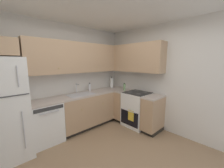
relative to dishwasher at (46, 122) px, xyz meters
name	(u,v)px	position (x,y,z in m)	size (l,w,h in m)	color
ground_plane	(112,164)	(0.57, -1.47, -0.44)	(3.53, 3.53, 0.02)	#937556
wall_back	(63,78)	(0.57, 0.33, 0.87)	(3.63, 0.05, 2.60)	silver
wall_right	(166,79)	(2.35, -1.47, 0.87)	(0.05, 3.63, 2.60)	silver
dishwasher	(46,122)	(0.00, 0.00, 0.00)	(0.60, 0.63, 0.86)	white
lower_cabinets_back	(86,110)	(1.02, 0.00, 0.00)	(1.42, 0.62, 0.86)	tan
countertop_back	(86,94)	(1.01, 0.00, 0.45)	(2.63, 0.60, 0.04)	#B7A89E
lower_cabinets_right	(139,110)	(2.03, -0.95, 0.00)	(0.62, 1.22, 0.86)	tan
countertop_right	(140,94)	(2.03, -0.95, 0.45)	(0.60, 1.22, 0.03)	#B7A89E
oven_range	(137,109)	(2.05, -0.87, 0.02)	(0.68, 0.62, 1.05)	white
upper_cabinets_back	(76,58)	(0.85, 0.14, 1.37)	(2.31, 0.34, 0.74)	tan
upper_cabinets_right	(133,58)	(2.17, -0.58, 1.37)	(0.32, 1.77, 0.74)	tan
sink	(81,96)	(0.86, -0.03, 0.42)	(0.64, 0.40, 0.10)	#B7B7BC
faucet	(77,88)	(0.87, 0.18, 0.61)	(0.07, 0.16, 0.25)	silver
soap_bottle	(90,87)	(1.26, 0.18, 0.57)	(0.07, 0.07, 0.23)	silver
paper_towel_roll	(112,83)	(2.08, 0.16, 0.61)	(0.11, 0.11, 0.35)	white
oil_bottle	(124,87)	(2.03, -0.43, 0.56)	(0.06, 0.06, 0.21)	#729E66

